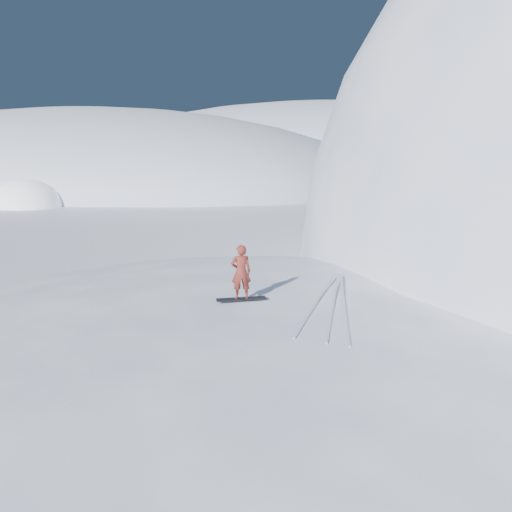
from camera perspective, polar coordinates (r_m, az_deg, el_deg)
The scene contains 9 objects.
ground at distance 10.67m, azimuth 5.24°, elevation -26.16°, with size 400.00×400.00×0.00m, color white.
near_ridge at distance 12.83m, azimuth 14.74°, elevation -18.98°, with size 36.00×28.00×4.80m, color white.
far_ridge_a at distance 99.65m, azimuth -21.33°, elevation 8.73°, with size 120.00×70.00×28.00m, color white.
far_ridge_c at distance 125.44m, azimuth 6.06°, elevation 10.37°, with size 140.00×90.00×36.00m, color white.
wind_bumps at distance 12.43m, azimuth 6.38°, elevation -19.75°, with size 16.00×14.40×1.00m.
snowboard at distance 13.55m, azimuth -1.86°, elevation -5.37°, with size 1.48×0.28×0.02m, color black.
snowboarder at distance 13.31m, azimuth -1.89°, elevation -2.01°, with size 0.59×0.39×1.62m, color maroon.
vapor_plume at distance 59.83m, azimuth -26.68°, elevation 5.59°, with size 9.01×7.21×6.31m, color white.
board_tracks at distance 13.57m, azimuth 9.49°, elevation -5.50°, with size 2.12×5.96×0.04m.
Camera 1 is at (2.79, -7.73, 6.81)m, focal length 32.00 mm.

